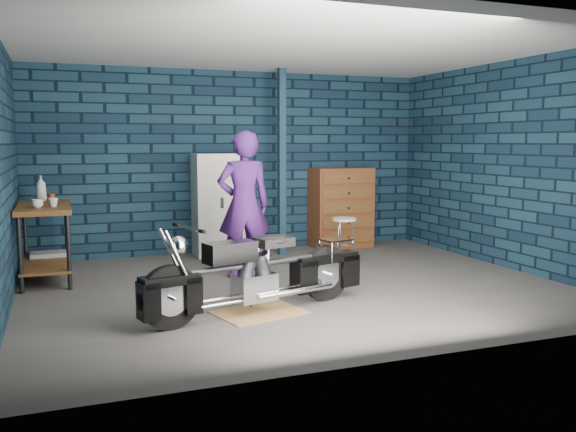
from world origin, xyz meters
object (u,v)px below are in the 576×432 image
(person, at_px, (244,205))
(locker, at_px, (218,205))
(workbench, at_px, (45,243))
(storage_bin, at_px, (49,262))
(tool_chest, at_px, (341,208))
(shop_stool, at_px, (344,239))
(motorcycle, at_px, (259,267))

(person, height_order, locker, person)
(workbench, bearing_deg, storage_bin, 87.20)
(storage_bin, bearing_deg, person, -25.54)
(locker, xyz_separation_m, tool_chest, (1.99, 0.00, -0.12))
(storage_bin, distance_m, shop_stool, 3.90)
(person, distance_m, shop_stool, 1.75)
(workbench, xyz_separation_m, storage_bin, (0.02, 0.41, -0.32))
(person, bearing_deg, locker, -87.18)
(motorcycle, bearing_deg, storage_bin, 111.61)
(workbench, relative_size, motorcycle, 0.68)
(motorcycle, relative_size, tool_chest, 1.66)
(person, bearing_deg, workbench, -11.32)
(tool_chest, bearing_deg, workbench, -168.90)
(person, xyz_separation_m, storage_bin, (-2.26, 1.08, -0.76))
(storage_bin, bearing_deg, workbench, -92.80)
(shop_stool, bearing_deg, person, -163.94)
(storage_bin, relative_size, tool_chest, 0.34)
(workbench, distance_m, tool_chest, 4.41)
(workbench, relative_size, locker, 0.94)
(storage_bin, xyz_separation_m, locker, (2.32, 0.44, 0.61))
(workbench, relative_size, storage_bin, 3.26)
(shop_stool, bearing_deg, motorcycle, -133.11)
(motorcycle, relative_size, person, 1.16)
(storage_bin, distance_m, locker, 2.44)
(person, relative_size, shop_stool, 2.93)
(motorcycle, distance_m, locker, 3.14)
(storage_bin, height_order, locker, locker)
(tool_chest, distance_m, shop_stool, 1.20)
(motorcycle, height_order, person, person)
(motorcycle, xyz_separation_m, storage_bin, (-1.93, 2.66, -0.32))
(locker, bearing_deg, shop_stool, -34.93)
(storage_bin, height_order, tool_chest, tool_chest)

